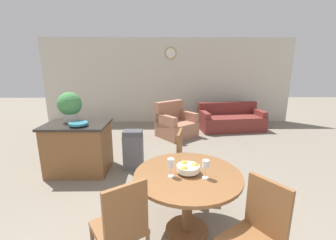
# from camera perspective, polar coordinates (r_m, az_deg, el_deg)

# --- Properties ---
(wall_back) EXTENTS (8.00, 0.09, 2.70)m
(wall_back) POSITION_cam_1_polar(r_m,az_deg,el_deg) (7.38, -0.05, 9.84)
(wall_back) COLOR beige
(wall_back) RESTS_ON ground_plane
(dining_table) EXTENTS (1.17, 1.17, 0.74)m
(dining_table) POSITION_cam_1_polar(r_m,az_deg,el_deg) (2.58, 5.00, -16.62)
(dining_table) COLOR brown
(dining_table) RESTS_ON ground_plane
(dining_chair_near_left) EXTENTS (0.58, 0.58, 0.96)m
(dining_chair_near_left) POSITION_cam_1_polar(r_m,az_deg,el_deg) (2.20, -11.69, -24.54)
(dining_chair_near_left) COLOR brown
(dining_chair_near_left) RESTS_ON ground_plane
(dining_chair_near_right) EXTENTS (0.58, 0.58, 0.96)m
(dining_chair_near_right) POSITION_cam_1_polar(r_m,az_deg,el_deg) (2.22, 21.79, -24.85)
(dining_chair_near_right) COLOR brown
(dining_chair_near_right) RESTS_ON ground_plane
(dining_chair_far_side) EXTENTS (0.49, 0.49, 0.96)m
(dining_chair_far_side) POSITION_cam_1_polar(r_m,az_deg,el_deg) (3.33, 4.86, -10.17)
(dining_chair_far_side) COLOR brown
(dining_chair_far_side) RESTS_ON ground_plane
(fruit_bowl) EXTENTS (0.25, 0.25, 0.12)m
(fruit_bowl) POSITION_cam_1_polar(r_m,az_deg,el_deg) (2.47, 5.08, -12.02)
(fruit_bowl) COLOR silver
(fruit_bowl) RESTS_ON dining_table
(wine_glass_left) EXTENTS (0.07, 0.07, 0.20)m
(wine_glass_left) POSITION_cam_1_polar(r_m,az_deg,el_deg) (2.36, 0.73, -10.98)
(wine_glass_left) COLOR silver
(wine_glass_left) RESTS_ON dining_table
(wine_glass_right) EXTENTS (0.07, 0.07, 0.20)m
(wine_glass_right) POSITION_cam_1_polar(r_m,az_deg,el_deg) (2.37, 9.56, -11.18)
(wine_glass_right) COLOR silver
(wine_glass_right) RESTS_ON dining_table
(kitchen_island) EXTENTS (1.07, 0.80, 0.89)m
(kitchen_island) POSITION_cam_1_polar(r_m,az_deg,el_deg) (4.32, -21.65, -6.44)
(kitchen_island) COLOR brown
(kitchen_island) RESTS_ON ground_plane
(teal_bowl) EXTENTS (0.31, 0.31, 0.06)m
(teal_bowl) POSITION_cam_1_polar(r_m,az_deg,el_deg) (3.99, -21.80, -0.88)
(teal_bowl) COLOR teal
(teal_bowl) RESTS_ON kitchen_island
(potted_plant) EXTENTS (0.41, 0.41, 0.52)m
(potted_plant) POSITION_cam_1_polar(r_m,az_deg,el_deg) (4.33, -23.68, 3.42)
(potted_plant) COLOR beige
(potted_plant) RESTS_ON kitchen_island
(trash_bin) EXTENTS (0.35, 0.25, 0.73)m
(trash_bin) POSITION_cam_1_polar(r_m,az_deg,el_deg) (4.18, -8.82, -7.53)
(trash_bin) COLOR #56565B
(trash_bin) RESTS_ON ground_plane
(couch) EXTENTS (1.91, 1.09, 0.77)m
(couch) POSITION_cam_1_polar(r_m,az_deg,el_deg) (6.90, 15.57, -0.07)
(couch) COLOR maroon
(couch) RESTS_ON ground_plane
(armchair) EXTENTS (1.19, 1.18, 0.92)m
(armchair) POSITION_cam_1_polar(r_m,az_deg,el_deg) (6.00, 1.92, -1.28)
(armchair) COLOR #A87056
(armchair) RESTS_ON ground_plane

